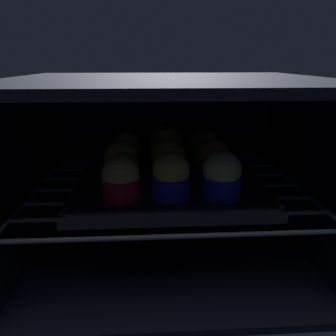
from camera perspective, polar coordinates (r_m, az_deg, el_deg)
name	(u,v)px	position (r cm, az deg, el deg)	size (l,w,h in cm)	color
oven_cavity	(167,165)	(67.29, -0.16, 0.48)	(59.00, 47.00, 37.00)	black
oven_rack	(168,187)	(64.52, 0.05, -3.58)	(54.80, 42.00, 0.80)	#444756
baking_tray	(168,181)	(65.02, 0.00, -2.38)	(35.78, 35.78, 2.20)	black
muffin_row0_col0	(121,179)	(55.44, -8.60, -1.92)	(6.86, 6.86, 8.38)	red
muffin_row0_col1	(173,176)	(55.13, 0.91, -1.52)	(6.86, 6.86, 8.34)	#1928B7
muffin_row0_col2	(222,175)	(55.92, 9.79, -1.36)	(6.86, 6.86, 8.50)	#1928B7
muffin_row1_col0	(122,162)	(63.33, -8.39, 1.10)	(7.01, 7.01, 8.37)	#0C8C84
muffin_row1_col1	(167,161)	(63.59, -0.23, 1.36)	(7.32, 7.32, 8.40)	#7A238C
muffin_row1_col2	(213,161)	(65.02, 8.25, 1.36)	(7.20, 7.20, 8.26)	#1928B7
muffin_row2_col0	(127,150)	(72.15, -7.43, 3.21)	(6.86, 6.86, 8.07)	red
muffin_row2_col1	(164,147)	(72.48, -0.71, 3.90)	(7.49, 7.49, 9.57)	#0C8C84
muffin_row2_col2	(204,148)	(73.68, 6.57, 3.59)	(6.86, 6.86, 8.12)	#0C8C84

